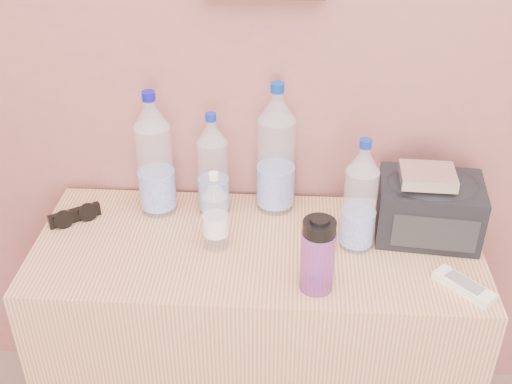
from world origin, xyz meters
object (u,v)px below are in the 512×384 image
pet_large_b (276,155)px  sunglasses (75,215)px  ac_remote (464,286)px  toiletry_bag (429,205)px  pet_large_c (213,170)px  dresser (257,344)px  nalgene_bottle (318,254)px  pet_large_d (360,201)px  pet_large_a (155,160)px  foil_packet (428,176)px  pet_small (215,215)px

pet_large_b → sunglasses: (-0.54, -0.10, -0.14)m
ac_remote → toiletry_bag: bearing=150.3°
pet_large_c → sunglasses: 0.39m
dresser → nalgene_bottle: bearing=-46.3°
pet_large_b → ac_remote: pet_large_b is taller
pet_large_d → nalgene_bottle: 0.20m
pet_large_a → sunglasses: 0.26m
nalgene_bottle → toiletry_bag: (0.29, 0.23, -0.01)m
ac_remote → foil_packet: (-0.08, 0.20, 0.18)m
sunglasses → ac_remote: size_ratio=0.94×
sunglasses → foil_packet: 0.93m
pet_large_a → foil_packet: size_ratio=2.65×
pet_large_b → ac_remote: size_ratio=2.48×
pet_large_d → toiletry_bag: bearing=18.5°
pet_large_c → foil_packet: (0.54, -0.10, 0.06)m
pet_large_a → ac_remote: bearing=-20.7°
sunglasses → nalgene_bottle: bearing=-54.5°
pet_large_d → ac_remote: size_ratio=2.04×
sunglasses → ac_remote: sunglasses is taller
pet_large_b → pet_large_c: (-0.17, -0.03, -0.03)m
pet_large_c → pet_small: (0.02, -0.16, -0.04)m
pet_large_c → ac_remote: (0.62, -0.29, -0.12)m
pet_large_d → ac_remote: pet_large_d is taller
dresser → pet_large_d: bearing=3.4°
pet_large_b → pet_small: pet_large_b is taller
pet_large_b → pet_small: (-0.14, -0.19, -0.07)m
pet_large_d → toiletry_bag: 0.20m
pet_large_b → dresser: bearing=-102.6°
pet_large_c → pet_small: pet_large_c is taller
pet_large_b → pet_large_c: pet_large_b is taller
sunglasses → toiletry_bag: 0.93m
pet_small → sunglasses: 0.41m
pet_small → foil_packet: (0.52, 0.06, 0.09)m
pet_large_b → sunglasses: bearing=-168.9°
pet_large_a → sunglasses: (-0.22, -0.07, -0.14)m
nalgene_bottle → sunglasses: (-0.64, 0.23, -0.08)m
pet_large_c → sunglasses: size_ratio=2.10×
pet_large_c → ac_remote: 0.69m
pet_large_c → pet_small: size_ratio=1.37×
pet_large_b → sunglasses: size_ratio=2.63×
toiletry_bag → pet_large_b: bearing=171.0°
pet_small → pet_large_c: bearing=98.4°
pet_large_a → pet_large_b: pet_large_b is taller
sunglasses → pet_small: bearing=-47.0°
dresser → sunglasses: bearing=171.3°
pet_large_a → pet_large_c: bearing=1.4°
pet_large_d → pet_small: 0.36m
pet_large_a → toiletry_bag: bearing=-5.6°
pet_small → ac_remote: 0.61m
sunglasses → pet_large_b: bearing=-23.7°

